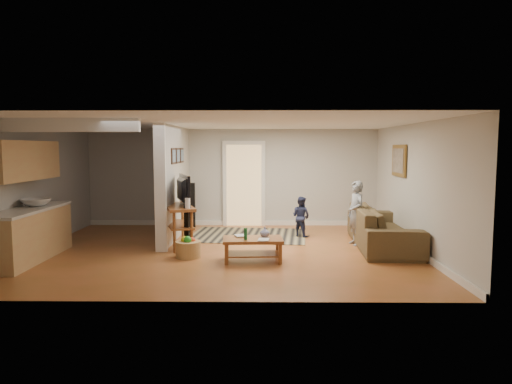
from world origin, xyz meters
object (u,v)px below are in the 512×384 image
at_px(speaker_left, 187,225).
at_px(child, 355,245).
at_px(coffee_table, 254,243).
at_px(tv_console, 179,209).
at_px(toddler, 301,236).
at_px(toy_basket, 188,248).
at_px(sofa, 382,247).
at_px(speaker_right, 193,205).

bearing_deg(speaker_left, child, 33.66).
relative_size(coffee_table, speaker_left, 1.07).
bearing_deg(tv_console, toddler, 3.61).
bearing_deg(child, speaker_left, -95.71).
bearing_deg(child, toddler, -144.52).
height_order(toy_basket, child, child).
xyz_separation_m(toy_basket, toddler, (2.26, 2.03, -0.17)).
xyz_separation_m(sofa, speaker_left, (-3.95, -0.40, 0.51)).
bearing_deg(speaker_right, toddler, -27.40).
xyz_separation_m(sofa, child, (-0.52, 0.17, 0.00)).
xyz_separation_m(speaker_right, toy_basket, (0.40, -3.27, -0.40)).
distance_m(speaker_left, toddler, 2.81).
height_order(coffee_table, child, child).
bearing_deg(sofa, speaker_right, 65.19).
xyz_separation_m(speaker_left, child, (3.42, 0.57, -0.51)).
xyz_separation_m(tv_console, speaker_right, (-0.07, 2.30, -0.20)).
height_order(speaker_left, speaker_right, speaker_right).
height_order(tv_console, speaker_left, tv_console).
bearing_deg(coffee_table, speaker_right, 114.69).
xyz_separation_m(tv_console, speaker_left, (0.23, -0.39, -0.26)).
height_order(tv_console, child, tv_console).
relative_size(sofa, speaker_left, 2.71).
height_order(tv_console, toy_basket, tv_console).
relative_size(coffee_table, child, 0.82).
height_order(speaker_right, toddler, speaker_right).
height_order(speaker_left, child, speaker_left).
bearing_deg(child, coffee_table, -71.73).
relative_size(speaker_left, child, 0.76).
relative_size(tv_console, speaker_right, 1.27).
xyz_separation_m(coffee_table, toddler, (1.04, 2.27, -0.32)).
height_order(sofa, toy_basket, toy_basket).
relative_size(tv_console, toddler, 1.56).
distance_m(coffee_table, speaker_left, 1.56).
height_order(sofa, tv_console, tv_console).
relative_size(child, toddler, 1.46).
bearing_deg(tv_console, speaker_right, 73.08).
xyz_separation_m(speaker_left, toddler, (2.36, 1.44, -0.51)).
bearing_deg(tv_console, speaker_left, -77.95).
xyz_separation_m(tv_console, toy_basket, (0.33, -0.97, -0.60)).
relative_size(coffee_table, toy_basket, 2.35).
relative_size(coffee_table, speaker_right, 0.96).
xyz_separation_m(sofa, toddler, (-1.59, 1.04, 0.00)).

